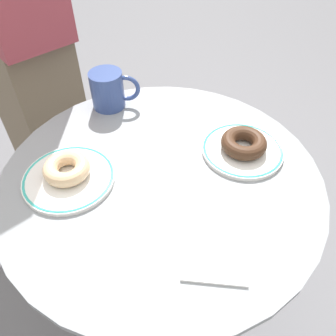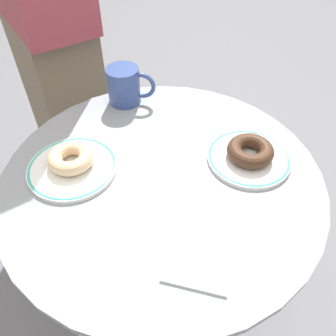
{
  "view_description": "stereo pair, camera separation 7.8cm",
  "coord_description": "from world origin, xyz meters",
  "px_view_note": "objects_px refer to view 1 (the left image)",
  "views": [
    {
      "loc": [
        -0.06,
        -0.54,
        1.32
      ],
      "look_at": [
        0.02,
        0.0,
        0.76
      ],
      "focal_mm": 36.54,
      "sensor_mm": 36.0,
      "label": 1
    },
    {
      "loc": [
        0.01,
        -0.55,
        1.32
      ],
      "look_at": [
        0.02,
        0.0,
        0.76
      ],
      "focal_mm": 36.54,
      "sensor_mm": 36.0,
      "label": 2
    }
  ],
  "objects_px": {
    "cafe_table": "(162,232)",
    "coffee_mug": "(109,90)",
    "donut_chocolate": "(244,143)",
    "plate_right": "(242,150)",
    "person_figure": "(17,39)",
    "plate_left": "(69,178)",
    "paper_napkin": "(214,249)",
    "donut_glazed": "(67,169)"
  },
  "relations": [
    {
      "from": "paper_napkin",
      "to": "plate_right",
      "type": "bearing_deg",
      "value": 62.63
    },
    {
      "from": "donut_glazed",
      "to": "donut_chocolate",
      "type": "bearing_deg",
      "value": 3.4
    },
    {
      "from": "cafe_table",
      "to": "donut_glazed",
      "type": "bearing_deg",
      "value": 173.69
    },
    {
      "from": "plate_left",
      "to": "donut_chocolate",
      "type": "height_order",
      "value": "donut_chocolate"
    },
    {
      "from": "cafe_table",
      "to": "coffee_mug",
      "type": "height_order",
      "value": "coffee_mug"
    },
    {
      "from": "coffee_mug",
      "to": "donut_chocolate",
      "type": "bearing_deg",
      "value": -37.79
    },
    {
      "from": "plate_right",
      "to": "paper_napkin",
      "type": "height_order",
      "value": "plate_right"
    },
    {
      "from": "plate_left",
      "to": "plate_right",
      "type": "relative_size",
      "value": 1.05
    },
    {
      "from": "cafe_table",
      "to": "plate_right",
      "type": "xyz_separation_m",
      "value": [
        0.21,
        0.05,
        0.24
      ]
    },
    {
      "from": "cafe_table",
      "to": "plate_right",
      "type": "height_order",
      "value": "plate_right"
    },
    {
      "from": "coffee_mug",
      "to": "person_figure",
      "type": "xyz_separation_m",
      "value": [
        -0.29,
        0.3,
        0.03
      ]
    },
    {
      "from": "plate_left",
      "to": "person_figure",
      "type": "height_order",
      "value": "person_figure"
    },
    {
      "from": "cafe_table",
      "to": "plate_left",
      "type": "height_order",
      "value": "plate_left"
    },
    {
      "from": "coffee_mug",
      "to": "person_figure",
      "type": "height_order",
      "value": "person_figure"
    },
    {
      "from": "donut_glazed",
      "to": "paper_napkin",
      "type": "relative_size",
      "value": 0.76
    },
    {
      "from": "donut_chocolate",
      "to": "paper_napkin",
      "type": "bearing_deg",
      "value": -117.37
    },
    {
      "from": "plate_right",
      "to": "donut_chocolate",
      "type": "relative_size",
      "value": 1.8
    },
    {
      "from": "plate_left",
      "to": "donut_glazed",
      "type": "bearing_deg",
      "value": 94.63
    },
    {
      "from": "plate_right",
      "to": "donut_chocolate",
      "type": "height_order",
      "value": "donut_chocolate"
    },
    {
      "from": "cafe_table",
      "to": "plate_right",
      "type": "relative_size",
      "value": 3.74
    },
    {
      "from": "paper_napkin",
      "to": "coffee_mug",
      "type": "relative_size",
      "value": 1.01
    },
    {
      "from": "paper_napkin",
      "to": "person_figure",
      "type": "xyz_separation_m",
      "value": [
        -0.47,
        0.81,
        0.08
      ]
    },
    {
      "from": "donut_glazed",
      "to": "donut_chocolate",
      "type": "height_order",
      "value": "same"
    },
    {
      "from": "paper_napkin",
      "to": "plate_left",
      "type": "bearing_deg",
      "value": 141.49
    },
    {
      "from": "donut_glazed",
      "to": "person_figure",
      "type": "distance_m",
      "value": 0.6
    },
    {
      "from": "cafe_table",
      "to": "person_figure",
      "type": "height_order",
      "value": "person_figure"
    },
    {
      "from": "cafe_table",
      "to": "donut_chocolate",
      "type": "relative_size",
      "value": 6.73
    },
    {
      "from": "cafe_table",
      "to": "paper_napkin",
      "type": "bearing_deg",
      "value": -70.5
    },
    {
      "from": "plate_left",
      "to": "plate_right",
      "type": "xyz_separation_m",
      "value": [
        0.42,
        0.03,
        -0.0
      ]
    },
    {
      "from": "plate_right",
      "to": "person_figure",
      "type": "xyz_separation_m",
      "value": [
        -0.6,
        0.55,
        0.07
      ]
    },
    {
      "from": "plate_left",
      "to": "plate_right",
      "type": "distance_m",
      "value": 0.42
    },
    {
      "from": "donut_chocolate",
      "to": "person_figure",
      "type": "bearing_deg",
      "value": 137.74
    },
    {
      "from": "plate_right",
      "to": "donut_chocolate",
      "type": "xyz_separation_m",
      "value": [
        -0.0,
        -0.0,
        0.02
      ]
    },
    {
      "from": "plate_right",
      "to": "plate_left",
      "type": "bearing_deg",
      "value": -175.42
    },
    {
      "from": "person_figure",
      "to": "donut_chocolate",
      "type": "bearing_deg",
      "value": -42.26
    },
    {
      "from": "plate_right",
      "to": "person_figure",
      "type": "bearing_deg",
      "value": 137.74
    },
    {
      "from": "paper_napkin",
      "to": "coffee_mug",
      "type": "bearing_deg",
      "value": 109.75
    },
    {
      "from": "paper_napkin",
      "to": "person_figure",
      "type": "distance_m",
      "value": 0.94
    },
    {
      "from": "plate_left",
      "to": "person_figure",
      "type": "relative_size",
      "value": 0.13
    },
    {
      "from": "donut_glazed",
      "to": "paper_napkin",
      "type": "xyz_separation_m",
      "value": [
        0.29,
        -0.24,
        -0.03
      ]
    },
    {
      "from": "donut_chocolate",
      "to": "paper_napkin",
      "type": "xyz_separation_m",
      "value": [
        -0.13,
        -0.26,
        -0.03
      ]
    },
    {
      "from": "coffee_mug",
      "to": "plate_right",
      "type": "bearing_deg",
      "value": -37.79
    }
  ]
}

